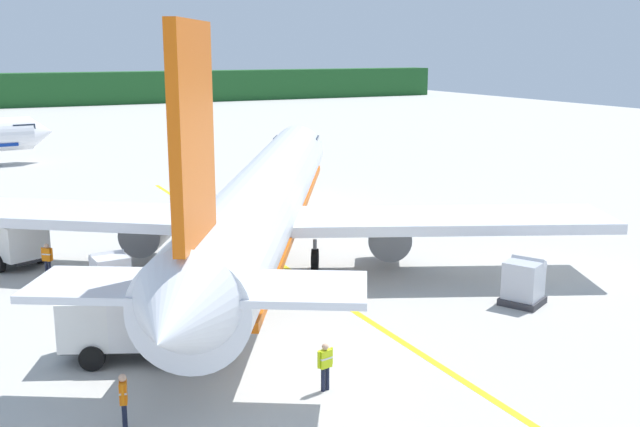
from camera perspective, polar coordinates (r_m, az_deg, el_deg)
The scene contains 9 objects.
airliner_foreground at distance 38.98m, azimuth -4.12°, elevation 0.98°, with size 32.08×37.85×11.90m.
service_truck_baggage at distance 28.36m, azimuth -12.93°, elevation -7.79°, with size 6.33×4.36×2.54m.
service_truck_catering at distance 43.15m, azimuth -22.90°, elevation -1.58°, with size 4.21×6.42×2.40m.
cargo_container_near at distance 36.27m, azimuth -15.56°, elevation -4.42°, with size 1.88×1.88×1.87m.
cargo_container_mid at distance 34.52m, azimuth 15.14°, elevation -5.07°, with size 2.26×2.26×2.07m.
crew_marshaller at distance 23.53m, azimuth -14.64°, elevation -13.28°, with size 0.33×0.61×1.78m.
crew_loader_left at distance 39.41m, azimuth -19.93°, elevation -3.15°, with size 0.50×0.46×1.74m.
crew_loader_right at distance 25.26m, azimuth 0.39°, elevation -11.24°, with size 0.62×0.32×1.65m.
apron_guide_line at distance 36.07m, azimuth -0.43°, elevation -5.50°, with size 0.30×60.00×0.01m, color yellow.
Camera 1 is at (3.80, -11.61, 11.11)m, focal length 42.31 mm.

